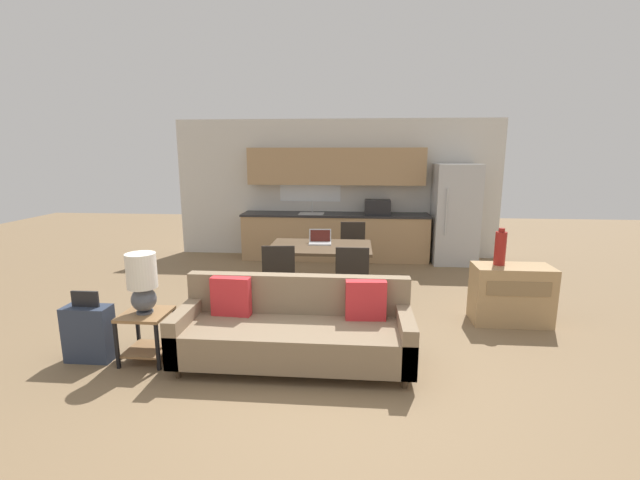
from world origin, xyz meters
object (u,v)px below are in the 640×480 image
(couch, at_px, (295,330))
(suitcase, at_px, (89,333))
(table_lamp, at_px, (142,281))
(vase, at_px, (500,248))
(laptop, at_px, (320,240))
(dining_chair_far_right, at_px, (353,249))
(dining_chair_near_right, at_px, (352,279))
(refrigerator, at_px, (455,214))
(side_table, at_px, (146,328))
(dining_table, at_px, (321,250))
(dining_chair_near_left, at_px, (279,277))
(credenza, at_px, (511,294))

(couch, bearing_deg, suitcase, -176.12)
(table_lamp, xyz_separation_m, vase, (3.82, 1.36, 0.10))
(vase, relative_size, suitcase, 0.62)
(laptop, bearing_deg, dining_chair_far_right, 51.80)
(vase, xyz_separation_m, dining_chair_near_right, (-1.78, -0.13, -0.40))
(refrigerator, distance_m, side_table, 5.82)
(side_table, bearing_deg, table_lamp, -70.80)
(dining_table, distance_m, dining_chair_near_right, 0.95)
(refrigerator, height_order, dining_chair_near_left, refrigerator)
(table_lamp, relative_size, credenza, 0.66)
(laptop, bearing_deg, refrigerator, 37.69)
(table_lamp, height_order, dining_chair_near_right, table_lamp)
(credenza, bearing_deg, refrigerator, 91.31)
(refrigerator, height_order, side_table, refrigerator)
(refrigerator, xyz_separation_m, laptop, (-2.36, -2.05, -0.11))
(refrigerator, bearing_deg, credenza, -88.69)
(dining_table, distance_m, table_lamp, 2.59)
(credenza, relative_size, vase, 2.03)
(couch, height_order, laptop, laptop)
(dining_chair_near_right, distance_m, suitcase, 2.92)
(side_table, xyz_separation_m, dining_chair_near_right, (2.04, 1.22, 0.19))
(credenza, xyz_separation_m, dining_chair_far_right, (-1.95, 1.58, 0.17))
(dining_chair_near_left, bearing_deg, table_lamp, 41.07)
(couch, distance_m, laptop, 2.18)
(refrigerator, height_order, credenza, refrigerator)
(dining_table, height_order, dining_chair_near_left, dining_chair_near_left)
(dining_chair_far_right, height_order, laptop, laptop)
(dining_table, xyz_separation_m, table_lamp, (-1.58, -2.04, 0.13))
(couch, relative_size, dining_chair_near_right, 2.39)
(refrigerator, bearing_deg, suitcase, -136.17)
(refrigerator, xyz_separation_m, vase, (-0.09, -2.90, 0.00))
(couch, distance_m, suitcase, 2.07)
(dining_chair_near_right, bearing_deg, dining_chair_far_right, -89.89)
(side_table, bearing_deg, refrigerator, 47.39)
(side_table, height_order, table_lamp, table_lamp)
(refrigerator, relative_size, couch, 0.81)
(dining_table, xyz_separation_m, side_table, (-1.58, -2.04, -0.37))
(dining_chair_near_right, height_order, laptop, laptop)
(side_table, height_order, credenza, credenza)
(table_lamp, height_order, vase, vase)
(refrigerator, xyz_separation_m, couch, (-2.43, -4.17, -0.60))
(dining_chair_near_right, xyz_separation_m, laptop, (-0.48, 0.98, 0.29))
(refrigerator, xyz_separation_m, dining_table, (-2.33, -2.22, -0.23))
(table_lamp, bearing_deg, side_table, 109.20)
(vase, distance_m, laptop, 2.42)
(credenza, xyz_separation_m, suitcase, (-4.56, -1.37, -0.07))
(couch, xyz_separation_m, laptop, (0.07, 2.12, 0.48))
(credenza, xyz_separation_m, dining_chair_near_left, (-2.85, -0.07, 0.17))
(refrigerator, relative_size, credenza, 2.02)
(couch, height_order, dining_chair_far_right, dining_chair_far_right)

